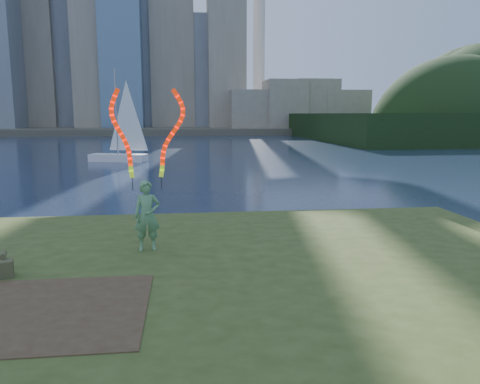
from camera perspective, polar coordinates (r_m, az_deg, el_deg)
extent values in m
plane|color=#1A2742|center=(11.31, -6.78, -10.92)|extent=(320.00, 320.00, 0.00)
cube|color=#39491A|center=(8.94, -6.76, -15.60)|extent=(20.00, 18.00, 0.30)
cube|color=#39491A|center=(9.11, -6.79, -13.38)|extent=(17.00, 15.00, 0.30)
cube|color=#39491A|center=(9.21, -6.83, -11.46)|extent=(14.00, 12.00, 0.30)
cube|color=#47331E|center=(8.34, -22.55, -13.25)|extent=(3.20, 3.00, 0.02)
cube|color=#4E4939|center=(105.65, -6.91, 7.63)|extent=(320.00, 40.00, 1.20)
imported|color=#116D17|center=(11.00, -11.25, -2.85)|extent=(0.63, 0.44, 1.63)
cylinder|color=black|center=(10.98, -12.98, 0.99)|extent=(0.02, 0.02, 0.30)
cylinder|color=black|center=(10.99, -9.57, 1.11)|extent=(0.02, 0.02, 0.30)
cube|color=#454526|center=(10.26, -27.21, -8.38)|extent=(0.54, 0.43, 0.34)
cylinder|color=#454526|center=(10.40, -26.88, -6.83)|extent=(0.19, 0.33, 0.11)
cube|color=white|center=(40.51, -14.61, 4.03)|extent=(4.97, 2.85, 0.66)
cylinder|color=gray|center=(40.35, -14.83, 9.26)|extent=(0.13, 0.13, 7.20)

